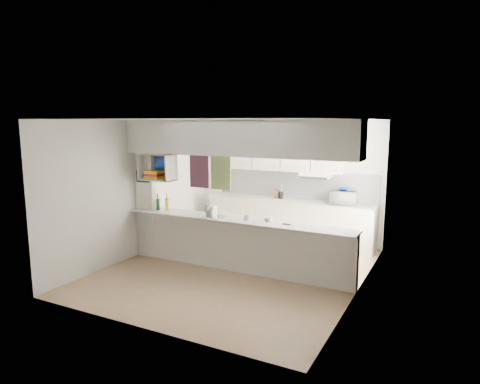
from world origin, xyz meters
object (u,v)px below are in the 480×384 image
Objects in this scene: bowl at (343,189)px; dish_rack at (214,212)px; microwave at (343,197)px; wine_bottles at (163,204)px.

bowl is 2.80m from dish_rack.
microwave is 2.18× the size of bowl.
microwave is 2.78m from dish_rack.
dish_rack is at bearing -3.97° from wine_bottles.
dish_rack is 1.26× the size of wine_bottles.
wine_bottles is at bearing 24.75° from microwave.
wine_bottles is (-1.16, 0.08, 0.03)m from dish_rack.
wine_bottles is at bearing 174.87° from dish_rack.
bowl is (-0.01, 0.02, 0.17)m from microwave.
wine_bottles is at bearing -143.61° from bowl.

